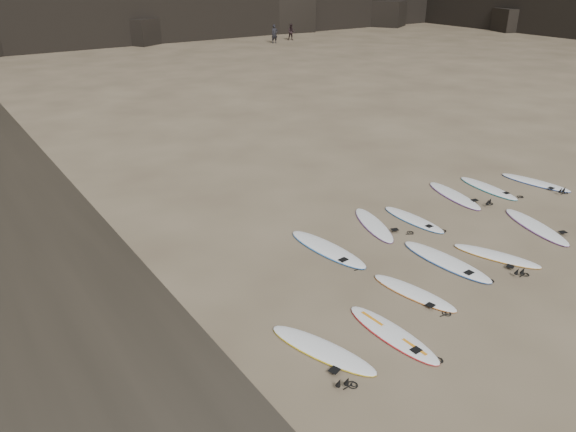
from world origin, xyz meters
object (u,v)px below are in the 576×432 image
(surfboard_0, at_px, (392,333))
(person_a, at_px, (275,34))
(surfboard_7, at_px, (413,219))
(surfboard_9, at_px, (488,188))
(surfboard_2, at_px, (446,261))
(surfboard_4, at_px, (536,226))
(surfboard_8, at_px, (454,195))
(surfboard_1, at_px, (414,292))
(surfboard_3, at_px, (496,256))
(surfboard_6, at_px, (374,224))
(surfboard_5, at_px, (327,248))
(surfboard_11, at_px, (322,349))
(person_b, at_px, (291,32))
(surfboard_10, at_px, (535,182))

(surfboard_0, distance_m, person_a, 45.70)
(surfboard_7, height_order, surfboard_9, surfboard_9)
(surfboard_2, relative_size, surfboard_4, 1.04)
(surfboard_2, bearing_deg, surfboard_8, 35.30)
(surfboard_1, xyz_separation_m, person_a, (21.11, 38.79, 0.80))
(surfboard_4, bearing_deg, surfboard_3, -151.43)
(surfboard_3, height_order, surfboard_9, surfboard_9)
(surfboard_6, distance_m, surfboard_9, 5.22)
(surfboard_6, height_order, surfboard_7, surfboard_6)
(surfboard_5, distance_m, person_a, 41.85)
(surfboard_2, distance_m, surfboard_6, 2.71)
(surfboard_3, distance_m, person_a, 42.71)
(surfboard_0, relative_size, surfboard_1, 1.10)
(surfboard_5, relative_size, surfboard_6, 1.14)
(surfboard_7, distance_m, surfboard_11, 6.94)
(person_b, bearing_deg, surfboard_1, -92.04)
(surfboard_8, xyz_separation_m, person_a, (15.65, 35.28, 0.79))
(surfboard_4, xyz_separation_m, person_b, (18.08, 39.14, 0.72))
(surfboard_0, bearing_deg, surfboard_11, 162.96)
(person_b, bearing_deg, surfboard_0, -93.08)
(surfboard_11, bearing_deg, surfboard_6, 20.38)
(surfboard_0, relative_size, surfboard_8, 0.96)
(surfboard_5, distance_m, surfboard_8, 5.85)
(surfboard_0, height_order, surfboard_5, surfboard_5)
(surfboard_1, xyz_separation_m, surfboard_10, (8.78, 2.73, 0.00))
(surfboard_1, xyz_separation_m, surfboard_6, (1.73, 3.32, 0.00))
(surfboard_2, relative_size, surfboard_6, 1.12)
(surfboard_7, bearing_deg, surfboard_1, -137.05)
(surfboard_1, height_order, surfboard_7, surfboard_7)
(surfboard_5, relative_size, surfboard_11, 1.12)
(surfboard_11, bearing_deg, surfboard_4, -11.16)
(surfboard_3, xyz_separation_m, surfboard_6, (-1.39, 3.25, 0.00))
(surfboard_5, bearing_deg, surfboard_1, -88.99)
(surfboard_0, bearing_deg, surfboard_4, 9.33)
(surfboard_9, bearing_deg, surfboard_5, -171.74)
(surfboard_1, distance_m, surfboard_6, 3.74)
(surfboard_8, height_order, surfboard_9, surfboard_8)
(surfboard_5, height_order, person_b, person_b)
(surfboard_6, height_order, person_a, person_a)
(surfboard_1, relative_size, surfboard_9, 0.92)
(surfboard_2, height_order, surfboard_5, surfboard_5)
(surfboard_3, bearing_deg, surfboard_4, -10.37)
(surfboard_2, xyz_separation_m, surfboard_4, (3.80, -0.05, -0.00))
(surfboard_1, xyz_separation_m, surfboard_8, (5.47, 3.52, 0.01))
(surfboard_3, bearing_deg, surfboard_8, 34.10)
(surfboard_1, distance_m, surfboard_10, 9.19)
(surfboard_6, bearing_deg, surfboard_2, -69.65)
(surfboard_6, height_order, surfboard_8, surfboard_8)
(surfboard_0, relative_size, surfboard_3, 1.09)
(person_a, bearing_deg, surfboard_11, -112.03)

